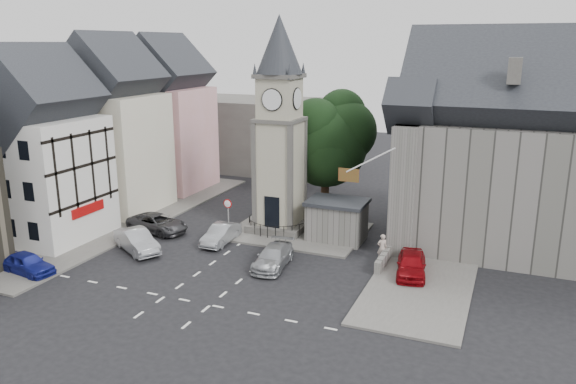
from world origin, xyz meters
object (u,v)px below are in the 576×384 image
at_px(car_west_blue, 27,263).
at_px(car_east_red, 411,264).
at_px(clock_tower, 280,127).
at_px(stone_shelter, 337,220).
at_px(pedestrian, 382,248).

xyz_separation_m(car_west_blue, car_east_red, (22.64, 9.00, 0.06)).
bearing_deg(clock_tower, car_west_blue, -129.42).
distance_m(stone_shelter, car_east_red, 7.82).
bearing_deg(stone_shelter, pedestrian, -35.23).
height_order(stone_shelter, car_east_red, stone_shelter).
bearing_deg(clock_tower, car_east_red, -24.13).
bearing_deg(pedestrian, clock_tower, -53.27).
height_order(clock_tower, car_east_red, clock_tower).
xyz_separation_m(clock_tower, pedestrian, (8.89, -3.38, -7.16)).
height_order(clock_tower, car_west_blue, clock_tower).
height_order(car_west_blue, car_east_red, car_east_red).
bearing_deg(pedestrian, car_east_red, 111.99).
bearing_deg(car_west_blue, stone_shelter, -41.56).
bearing_deg(clock_tower, pedestrian, -20.81).
distance_m(car_west_blue, car_east_red, 24.37).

